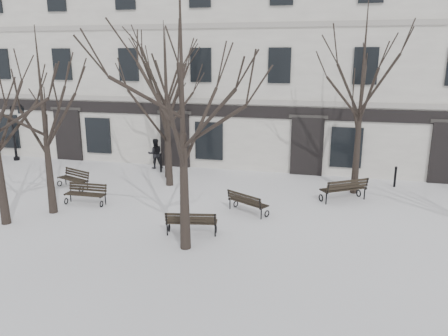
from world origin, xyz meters
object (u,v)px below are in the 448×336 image
(tree_1, at_px, (42,100))
(tree_2, at_px, (181,71))
(bench_2, at_px, (247,202))
(bench_1, at_px, (191,222))
(bench_3, at_px, (74,178))
(bench_4, at_px, (344,189))
(lamp_post, at_px, (16,128))
(bench_0, at_px, (86,193))

(tree_1, xyz_separation_m, tree_2, (6.01, -1.81, 1.13))
(tree_2, height_order, bench_2, tree_2)
(bench_1, height_order, bench_3, bench_1)
(bench_2, height_order, bench_4, bench_4)
(bench_2, distance_m, bench_4, 4.36)
(tree_1, height_order, bench_1, tree_1)
(tree_2, relative_size, bench_4, 4.38)
(bench_1, bearing_deg, bench_4, -146.23)
(tree_2, height_order, bench_4, tree_2)
(tree_1, relative_size, bench_4, 3.47)
(bench_1, bearing_deg, tree_2, 87.25)
(bench_2, bearing_deg, tree_1, 43.63)
(bench_1, relative_size, bench_2, 1.03)
(tree_1, bearing_deg, bench_1, -7.48)
(tree_2, relative_size, bench_1, 4.90)
(bench_2, distance_m, lamp_post, 15.43)
(bench_3, bearing_deg, lamp_post, 167.70)
(tree_2, relative_size, bench_3, 4.95)
(tree_2, xyz_separation_m, bench_0, (-5.30, 3.01, -5.00))
(bench_1, relative_size, lamp_post, 0.55)
(bench_4, bearing_deg, tree_2, 16.92)
(bench_0, bearing_deg, tree_2, -30.77)
(bench_0, distance_m, lamp_post, 9.90)
(bench_1, distance_m, bench_4, 7.03)
(tree_2, distance_m, bench_4, 9.14)
(tree_2, relative_size, lamp_post, 2.69)
(tree_1, relative_size, lamp_post, 2.13)
(bench_0, bearing_deg, bench_3, 132.13)
(bench_4, bearing_deg, bench_1, 10.63)
(lamp_post, bearing_deg, tree_2, -34.06)
(tree_2, distance_m, bench_0, 7.88)
(tree_1, distance_m, lamp_post, 10.34)
(tree_1, bearing_deg, bench_2, 13.29)
(tree_2, bearing_deg, lamp_post, 145.94)
(bench_3, relative_size, lamp_post, 0.54)
(tree_2, bearing_deg, bench_1, 97.90)
(bench_0, xyz_separation_m, bench_4, (10.18, 2.95, 0.08))
(bench_0, relative_size, bench_4, 0.84)
(tree_1, bearing_deg, bench_4, 20.88)
(bench_3, xyz_separation_m, lamp_post, (-6.12, 4.03, 1.42))
(bench_4, xyz_separation_m, lamp_post, (-18.02, 2.92, 1.34))
(tree_1, xyz_separation_m, lamp_post, (-7.13, 7.07, -2.44))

